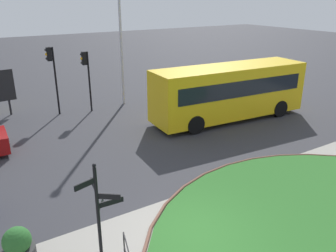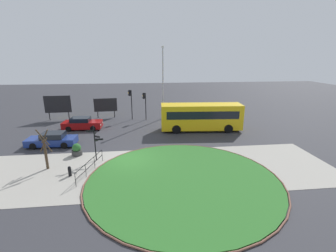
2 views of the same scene
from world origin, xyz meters
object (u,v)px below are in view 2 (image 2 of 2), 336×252
street_tree_bare (45,150)px  signpost_directional (95,140)px  bus_yellow (201,117)px  planter_near_signpost (77,150)px  traffic_light_far (145,100)px  bollard_foreground (70,171)px  billboard_right (106,105)px  traffic_light_near (130,98)px  billboard_left (58,105)px  lamppost_tall (163,82)px  car_near_lane (82,124)px  car_far_lane (52,140)px

street_tree_bare → signpost_directional: bearing=20.0°
bus_yellow → planter_near_signpost: (-12.59, -5.99, -1.18)m
traffic_light_far → planter_near_signpost: traffic_light_far is taller
bollard_foreground → billboard_right: 17.41m
traffic_light_near → billboard_left: traffic_light_near is taller
lamppost_tall → billboard_right: 8.74m
signpost_directional → billboard_left: 15.91m
car_near_lane → signpost_directional: bearing=-68.7°
traffic_light_far → signpost_directional: bearing=73.7°
bus_yellow → car_near_lane: bearing=175.5°
signpost_directional → traffic_light_near: traffic_light_near is taller
billboard_left → billboard_right: billboard_left is taller
signpost_directional → planter_near_signpost: size_ratio=2.79×
car_far_lane → signpost_directional: bearing=142.7°
traffic_light_near → billboard_right: bearing=-15.4°
lamppost_tall → planter_near_signpost: size_ratio=8.89×
bollard_foreground → street_tree_bare: 2.71m
traffic_light_near → billboard_right: (-3.54, 1.33, -1.17)m
car_near_lane → bus_yellow: bearing=-6.3°
lamppost_tall → planter_near_signpost: (-8.73, -12.03, -4.63)m
bus_yellow → billboard_left: size_ratio=2.72×
bollard_foreground → traffic_light_far: (5.77, 15.58, 2.31)m
planter_near_signpost → street_tree_bare: street_tree_bare is taller
traffic_light_far → billboard_right: 5.79m
car_near_lane → lamppost_tall: bearing=23.7°
signpost_directional → lamppost_tall: lamppost_tall is taller
car_near_lane → lamppost_tall: lamppost_tall is taller
traffic_light_near → lamppost_tall: size_ratio=0.42×
bus_yellow → traffic_light_far: 8.62m
billboard_left → signpost_directional: bearing=-64.3°
car_far_lane → billboard_left: bearing=-74.8°
signpost_directional → lamppost_tall: (6.83, 13.27, 3.38)m
signpost_directional → bollard_foreground: 3.32m
bollard_foreground → billboard_right: size_ratio=0.25×
lamppost_tall → billboard_left: (-14.14, 0.86, -3.00)m
car_near_lane → billboard_left: size_ratio=1.32×
signpost_directional → billboard_left: (-7.31, 14.13, 0.38)m
billboard_right → street_tree_bare: (-2.37, -15.96, -0.24)m
lamppost_tall → bollard_foreground: bearing=-117.5°
signpost_directional → car_far_lane: (-4.83, 3.90, -1.12)m
bollard_foreground → car_near_lane: car_near_lane is taller
traffic_light_near → planter_near_signpost: (-4.32, -12.12, -2.46)m
car_near_lane → street_tree_bare: street_tree_bare is taller
billboard_right → street_tree_bare: size_ratio=0.94×
car_far_lane → car_near_lane: bearing=-105.1°
bollard_foreground → car_near_lane: bearing=98.3°
bus_yellow → lamppost_tall: (-3.87, 6.05, 3.45)m
traffic_light_far → planter_near_signpost: size_ratio=3.40×
signpost_directional → car_far_lane: 6.31m
traffic_light_far → lamppost_tall: bearing=-169.8°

